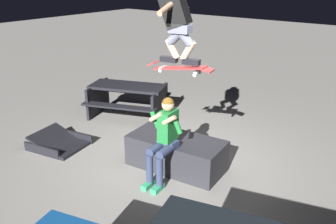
{
  "coord_description": "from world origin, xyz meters",
  "views": [
    {
      "loc": [
        -3.38,
        4.72,
        3.19
      ],
      "look_at": [
        -0.18,
        0.53,
        1.14
      ],
      "focal_mm": 39.06,
      "sensor_mm": 36.0,
      "label": 1
    }
  ],
  "objects_px": {
    "person_sitting_on_ledge": "(164,136)",
    "skateboard": "(180,68)",
    "kicker_ramp": "(59,144)",
    "ledge_box_main": "(176,153)",
    "picnic_table_back": "(128,96)",
    "skater_airborne": "(177,20)"
  },
  "relations": [
    {
      "from": "kicker_ramp",
      "to": "skater_airborne",
      "type": "bearing_deg",
      "value": -168.31
    },
    {
      "from": "ledge_box_main",
      "to": "skateboard",
      "type": "relative_size",
      "value": 1.57
    },
    {
      "from": "kicker_ramp",
      "to": "picnic_table_back",
      "type": "relative_size",
      "value": 0.51
    },
    {
      "from": "ledge_box_main",
      "to": "person_sitting_on_ledge",
      "type": "xyz_separation_m",
      "value": [
        -0.08,
        0.44,
        0.51
      ]
    },
    {
      "from": "person_sitting_on_ledge",
      "to": "skateboard",
      "type": "relative_size",
      "value": 1.33
    },
    {
      "from": "ledge_box_main",
      "to": "person_sitting_on_ledge",
      "type": "height_order",
      "value": "person_sitting_on_ledge"
    },
    {
      "from": "ledge_box_main",
      "to": "picnic_table_back",
      "type": "distance_m",
      "value": 2.64
    },
    {
      "from": "person_sitting_on_ledge",
      "to": "kicker_ramp",
      "type": "distance_m",
      "value": 2.46
    },
    {
      "from": "person_sitting_on_ledge",
      "to": "skateboard",
      "type": "xyz_separation_m",
      "value": [
        -0.14,
        -0.2,
        1.07
      ]
    },
    {
      "from": "ledge_box_main",
      "to": "kicker_ramp",
      "type": "xyz_separation_m",
      "value": [
        2.25,
        0.75,
        -0.21
      ]
    },
    {
      "from": "person_sitting_on_ledge",
      "to": "kicker_ramp",
      "type": "relative_size",
      "value": 1.31
    },
    {
      "from": "ledge_box_main",
      "to": "kicker_ramp",
      "type": "height_order",
      "value": "ledge_box_main"
    },
    {
      "from": "person_sitting_on_ledge",
      "to": "picnic_table_back",
      "type": "bearing_deg",
      "value": -35.45
    },
    {
      "from": "skater_airborne",
      "to": "ledge_box_main",
      "type": "bearing_deg",
      "value": -56.01
    },
    {
      "from": "skater_airborne",
      "to": "kicker_ramp",
      "type": "bearing_deg",
      "value": 11.69
    },
    {
      "from": "person_sitting_on_ledge",
      "to": "kicker_ramp",
      "type": "xyz_separation_m",
      "value": [
        2.33,
        0.31,
        -0.72
      ]
    },
    {
      "from": "ledge_box_main",
      "to": "kicker_ramp",
      "type": "distance_m",
      "value": 2.38
    },
    {
      "from": "skateboard",
      "to": "picnic_table_back",
      "type": "height_order",
      "value": "skateboard"
    },
    {
      "from": "skateboard",
      "to": "skater_airborne",
      "type": "xyz_separation_m",
      "value": [
        0.06,
        0.01,
        0.69
      ]
    },
    {
      "from": "person_sitting_on_ledge",
      "to": "skater_airborne",
      "type": "relative_size",
      "value": 1.23
    },
    {
      "from": "ledge_box_main",
      "to": "person_sitting_on_ledge",
      "type": "relative_size",
      "value": 1.19
    },
    {
      "from": "skateboard",
      "to": "skater_airborne",
      "type": "distance_m",
      "value": 0.69
    }
  ]
}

